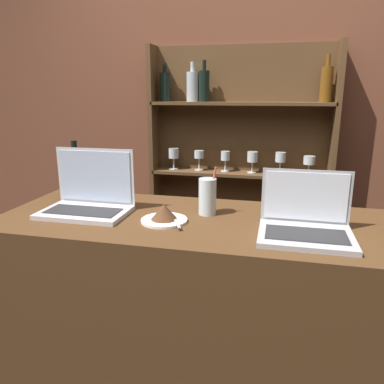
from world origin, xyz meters
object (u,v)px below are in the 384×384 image
cake_plate (164,215)px  water_glass (208,197)px  laptop_near (89,198)px  laptop_far (305,223)px  wine_bottle_dark (77,176)px

cake_plate → water_glass: water_glass is taller
cake_plate → water_glass: bearing=41.4°
laptop_near → laptop_far: (0.86, -0.07, -0.02)m
laptop_far → water_glass: laptop_far is taller
cake_plate → wine_bottle_dark: bearing=154.8°
laptop_near → wine_bottle_dark: (-0.16, 0.18, 0.04)m
laptop_near → wine_bottle_dark: bearing=130.6°
laptop_near → water_glass: bearing=9.2°
laptop_far → cake_plate: laptop_far is taller
cake_plate → water_glass: (0.15, 0.13, 0.05)m
laptop_far → wine_bottle_dark: bearing=166.0°
laptop_far → wine_bottle_dark: 1.05m
laptop_near → wine_bottle_dark: 0.25m
laptop_far → wine_bottle_dark: size_ratio=1.17×
laptop_far → water_glass: bearing=158.3°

